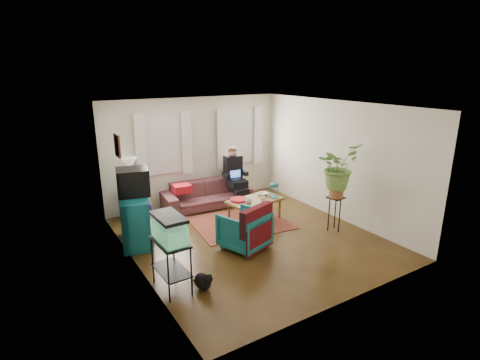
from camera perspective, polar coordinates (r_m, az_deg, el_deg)
floor at (r=7.54m, az=1.61°, el=-8.78°), size 4.50×5.00×0.01m
ceiling at (r=6.85m, az=1.79°, el=11.29°), size 4.50×5.00×0.01m
wall_back at (r=9.22m, az=-6.89°, el=4.36°), size 4.50×0.01×2.60m
wall_front at (r=5.29m, az=16.79°, el=-5.55°), size 4.50×0.01×2.60m
wall_left at (r=6.20m, az=-15.99°, el=-2.24°), size 0.01×5.00×2.60m
wall_right at (r=8.50m, az=14.51°, el=2.91°), size 0.01×5.00×2.60m
window_left at (r=8.85m, az=-11.60°, el=5.29°), size 1.08×0.04×1.38m
window_right at (r=9.73m, az=-0.16°, el=6.63°), size 1.08×0.04×1.38m
curtains_left at (r=8.78m, az=-11.42°, el=5.21°), size 1.36×0.06×1.50m
curtains_right at (r=9.66m, az=0.09°, el=6.56°), size 1.36×0.06×1.50m
picture_frame at (r=6.84m, az=-18.14°, el=4.97°), size 0.04×0.32×0.40m
area_rug at (r=8.22m, az=0.05°, el=-6.52°), size 2.17×1.82×0.01m
sofa at (r=9.08m, az=-5.14°, el=-1.56°), size 2.19×1.01×0.83m
seated_person at (r=9.31m, az=-0.80°, el=0.37°), size 0.58×0.70×1.27m
side_table at (r=8.82m, az=-16.10°, el=-3.09°), size 0.55×0.55×0.72m
table_lamp at (r=8.62m, az=-16.45°, el=1.11°), size 0.42×0.42×0.66m
dresser at (r=7.43m, az=-15.69°, el=-5.85°), size 0.74×1.14×0.95m
crt_tv at (r=7.30m, az=-16.02°, el=-0.26°), size 0.68×0.64×0.50m
aquarium_stand at (r=5.86m, az=-10.42°, el=-12.65°), size 0.42×0.72×0.79m
aquarium at (r=5.59m, az=-10.75°, el=-7.21°), size 0.37×0.66×0.42m
black_cat at (r=5.91m, az=-5.70°, el=-14.89°), size 0.29×0.39×0.30m
armchair at (r=6.99m, az=0.64°, el=-7.35°), size 0.95×0.92×0.79m
serape_throw at (r=6.75m, az=2.66°, el=-6.74°), size 0.81×0.42×0.65m
coffee_table at (r=8.27m, az=2.27°, el=-4.58°), size 1.27×0.80×0.50m
cup_a at (r=7.92m, az=1.32°, el=-3.23°), size 0.15×0.15×0.11m
cup_b at (r=8.06m, az=3.49°, el=-2.91°), size 0.12×0.12×0.10m
bowl at (r=8.45m, az=3.48°, el=-2.13°), size 0.26×0.26×0.06m
snack_tray at (r=8.10m, az=-0.22°, el=-3.01°), size 0.41×0.41×0.04m
birdcage at (r=8.28m, az=5.20°, el=-1.52°), size 0.22×0.22×0.35m
plant_stand at (r=7.97m, az=14.21°, el=-5.02°), size 0.35×0.35×0.73m
potted_plant at (r=7.70m, az=14.66°, el=1.00°), size 0.93×0.84×0.92m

